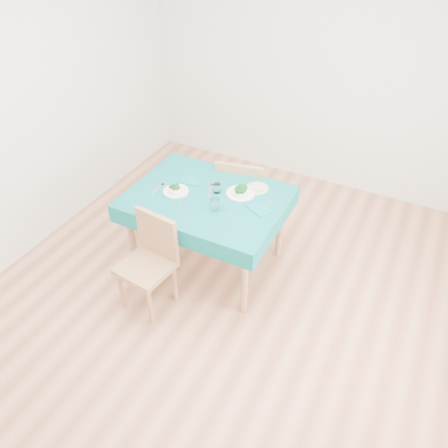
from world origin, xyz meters
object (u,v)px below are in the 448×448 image
at_px(chair_near, 145,262).
at_px(bowl_far, 241,190).
at_px(bowl_near, 176,188).
at_px(chair_far, 244,179).
at_px(table, 208,230).
at_px(side_plate, 257,188).

bearing_deg(chair_near, bowl_far, 69.79).
bearing_deg(bowl_near, chair_far, 65.90).
distance_m(chair_near, bowl_far, 1.00).
xyz_separation_m(bowl_near, bowl_far, (0.51, 0.22, 0.00)).
xyz_separation_m(table, side_plate, (0.34, 0.30, 0.38)).
bearing_deg(bowl_far, bowl_near, -156.24).
distance_m(table, bowl_far, 0.51).
height_order(bowl_near, side_plate, bowl_near).
bearing_deg(chair_near, bowl_near, 103.86).
height_order(chair_near, bowl_far, chair_near).
relative_size(chair_near, bowl_far, 3.93).
height_order(table, bowl_near, bowl_near).
distance_m(bowl_near, bowl_far, 0.56).
bearing_deg(bowl_far, chair_near, -117.07).
distance_m(chair_near, chair_far, 1.36).
bearing_deg(table, chair_far, 85.37).
xyz_separation_m(chair_near, chair_far, (0.24, 1.34, 0.08)).
height_order(table, chair_far, chair_far).
distance_m(chair_far, bowl_far, 0.57).
relative_size(chair_far, bowl_far, 4.60).
relative_size(table, bowl_far, 5.30).
relative_size(chair_near, side_plate, 4.86).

